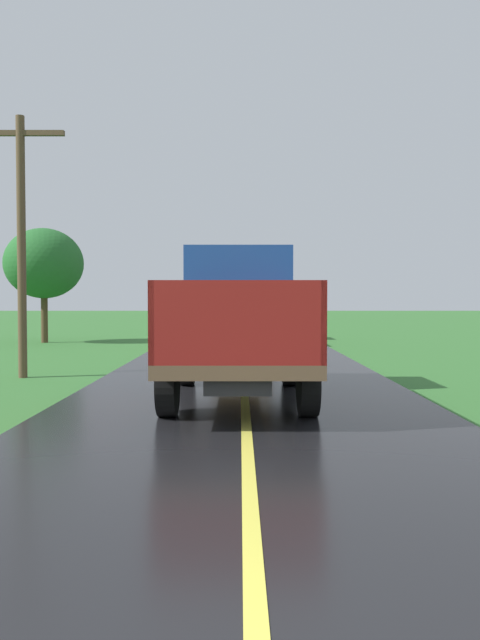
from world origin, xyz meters
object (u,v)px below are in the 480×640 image
Objects in this scene: banana_truck_far at (243,308)px; roadside_tree_near_left at (46,264)px; utility_pole_roadside at (24,235)px; banana_truck_near at (240,318)px.

roadside_tree_near_left reaches higher than banana_truck_far.
roadside_tree_near_left is (-3.24, 11.77, 0.03)m from utility_pole_roadside.
utility_pole_roadside reaches higher than roadside_tree_near_left.
banana_truck_near is 0.96× the size of utility_pole_roadside.
banana_truck_near is 1.00× the size of banana_truck_far.
utility_pole_roadside is at bearing -112.25° from banana_truck_far.
banana_truck_far is at bearing 67.75° from utility_pole_roadside.
banana_truck_far is at bearing 5.56° from roadside_tree_near_left.
roadside_tree_near_left is at bearing -174.44° from banana_truck_far.
banana_truck_far is 0.96× the size of utility_pole_roadside.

